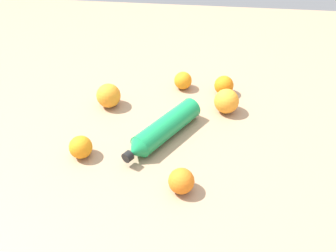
# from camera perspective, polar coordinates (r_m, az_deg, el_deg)

# --- Properties ---
(ground_plane) EXTENTS (2.40, 2.40, 0.00)m
(ground_plane) POSITION_cam_1_polar(r_m,az_deg,el_deg) (1.06, -0.27, -2.31)
(ground_plane) COLOR #9E7F60
(water_bottle) EXTENTS (0.29, 0.22, 0.07)m
(water_bottle) POSITION_cam_1_polar(r_m,az_deg,el_deg) (1.05, -0.73, -0.55)
(water_bottle) COLOR #198C4C
(water_bottle) RESTS_ON ground_plane
(orange_0) EXTENTS (0.08, 0.08, 0.08)m
(orange_0) POSITION_cam_1_polar(r_m,az_deg,el_deg) (1.20, -9.79, 4.97)
(orange_0) COLOR orange
(orange_0) RESTS_ON ground_plane
(orange_1) EXTENTS (0.07, 0.07, 0.07)m
(orange_1) POSITION_cam_1_polar(r_m,az_deg,el_deg) (0.90, 2.21, -9.06)
(orange_1) COLOR orange
(orange_1) RESTS_ON ground_plane
(orange_2) EXTENTS (0.07, 0.07, 0.07)m
(orange_2) POSITION_cam_1_polar(r_m,az_deg,el_deg) (1.27, 9.21, 6.65)
(orange_2) COLOR orange
(orange_2) RESTS_ON ground_plane
(orange_3) EXTENTS (0.07, 0.07, 0.07)m
(orange_3) POSITION_cam_1_polar(r_m,az_deg,el_deg) (1.29, 2.49, 7.51)
(orange_3) COLOR orange
(orange_3) RESTS_ON ground_plane
(orange_4) EXTENTS (0.08, 0.08, 0.08)m
(orange_4) POSITION_cam_1_polar(r_m,az_deg,el_deg) (1.17, 9.63, 4.06)
(orange_4) COLOR orange
(orange_4) RESTS_ON ground_plane
(orange_5) EXTENTS (0.07, 0.07, 0.07)m
(orange_5) POSITION_cam_1_polar(r_m,az_deg,el_deg) (1.02, -14.21, -3.40)
(orange_5) COLOR orange
(orange_5) RESTS_ON ground_plane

